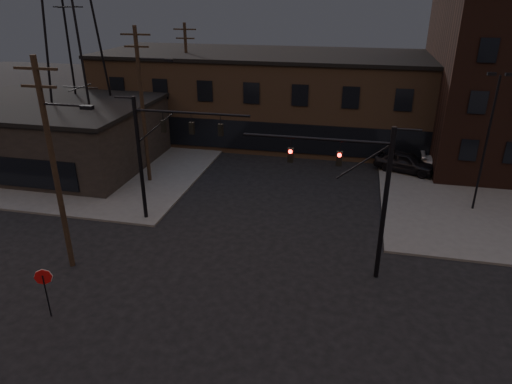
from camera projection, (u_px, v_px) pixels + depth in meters
ground at (232, 313)px, 20.96m from camera, size 140.00×140.00×0.00m
sidewalk_nw at (76, 141)px, 45.00m from camera, size 30.00×30.00×0.15m
building_row at (308, 99)px, 44.38m from camera, size 40.00×12.00×8.00m
building_left at (52, 136)px, 38.26m from camera, size 16.00×12.00×5.00m
traffic_signal_near at (362, 187)px, 21.93m from camera, size 7.12×0.24×8.00m
traffic_signal_far at (158, 147)px, 27.44m from camera, size 7.12×0.24×8.00m
stop_sign at (44, 282)px, 20.05m from camera, size 0.72×0.33×2.48m
utility_pole_near at (55, 163)px, 22.28m from camera, size 3.70×0.28×11.00m
utility_pole_mid at (143, 104)px, 33.10m from camera, size 3.70×0.28×11.50m
utility_pole_far at (188, 80)px, 44.18m from camera, size 2.20×0.28×11.00m
transmission_tower at (68, 7)px, 35.63m from camera, size 7.00×7.00×25.00m
lot_light_a at (489, 132)px, 28.66m from camera, size 1.50×0.28×9.14m
parked_car_lot_a at (406, 162)px, 36.86m from camera, size 5.24×3.54×1.66m
parked_car_lot_b at (454, 164)px, 36.55m from camera, size 5.24×2.37×1.49m
car_crossing at (316, 139)px, 43.60m from camera, size 2.54×4.59×1.43m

